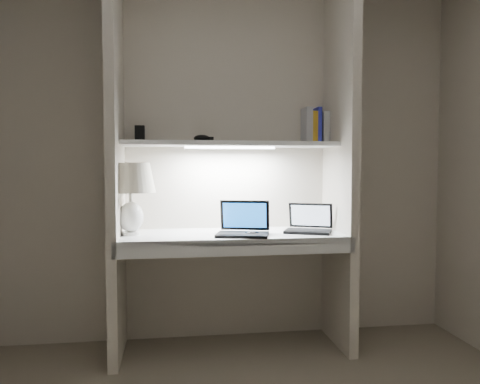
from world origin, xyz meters
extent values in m
cube|color=beige|center=(0.00, 1.50, 1.25)|extent=(3.20, 0.01, 2.50)
cube|color=beige|center=(-0.73, 1.23, 1.25)|extent=(0.06, 0.55, 2.50)
cube|color=beige|center=(0.73, 1.23, 1.25)|extent=(0.06, 0.55, 2.50)
cube|color=white|center=(0.00, 1.23, 0.75)|extent=(1.40, 0.55, 0.04)
cube|color=silver|center=(0.00, 0.96, 0.72)|extent=(1.46, 0.03, 0.10)
cube|color=silver|center=(0.00, 1.32, 1.35)|extent=(1.40, 0.36, 0.03)
cube|color=white|center=(0.00, 1.32, 1.33)|extent=(0.60, 0.04, 0.02)
cylinder|color=white|center=(-0.64, 1.23, 0.78)|extent=(0.11, 0.11, 0.02)
ellipsoid|color=white|center=(-0.64, 1.23, 0.88)|extent=(0.16, 0.16, 0.19)
cylinder|color=white|center=(-0.64, 1.23, 1.00)|extent=(0.02, 0.02, 0.08)
sphere|color=#FFD899|center=(-0.64, 1.23, 1.08)|extent=(0.05, 0.05, 0.05)
cube|color=black|center=(0.05, 1.08, 0.78)|extent=(0.36, 0.29, 0.02)
cube|color=black|center=(0.05, 1.08, 0.79)|extent=(0.30, 0.22, 0.00)
cube|color=black|center=(0.08, 1.21, 0.89)|extent=(0.32, 0.14, 0.20)
cube|color=blue|center=(0.08, 1.20, 0.89)|extent=(0.28, 0.11, 0.16)
cube|color=black|center=(0.49, 1.16, 0.78)|extent=(0.35, 0.30, 0.02)
cube|color=black|center=(0.49, 1.16, 0.79)|extent=(0.28, 0.23, 0.00)
cube|color=black|center=(0.54, 1.28, 0.87)|extent=(0.29, 0.17, 0.17)
cube|color=silver|center=(0.54, 1.27, 0.87)|extent=(0.25, 0.15, 0.14)
cube|color=silver|center=(0.14, 1.45, 0.84)|extent=(0.11, 0.09, 0.15)
ellipsoid|color=black|center=(0.11, 1.07, 0.79)|extent=(0.11, 0.08, 0.03)
torus|color=black|center=(0.16, 1.15, 0.78)|extent=(0.14, 0.14, 0.01)
cube|color=gold|center=(-0.64, 1.27, 0.77)|extent=(0.09, 0.09, 0.00)
cube|color=silver|center=(0.75, 1.43, 1.47)|extent=(0.04, 0.16, 0.22)
cube|color=navy|center=(0.72, 1.43, 1.49)|extent=(0.05, 0.16, 0.25)
cube|color=#B7B7B2|center=(0.68, 1.43, 1.47)|extent=(0.04, 0.16, 0.22)
cube|color=#272BAC|center=(0.63, 1.43, 1.49)|extent=(0.03, 0.16, 0.25)
cube|color=#BF891A|center=(0.60, 1.43, 1.47)|extent=(0.04, 0.16, 0.22)
cube|color=#B0AFB4|center=(0.56, 1.43, 1.49)|extent=(0.04, 0.16, 0.25)
cube|color=black|center=(-0.59, 1.42, 1.42)|extent=(0.06, 0.05, 0.11)
ellipsoid|color=black|center=(-0.18, 1.38, 1.39)|extent=(0.13, 0.11, 0.05)
camera|label=1|loc=(-0.39, -1.77, 1.20)|focal=35.00mm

